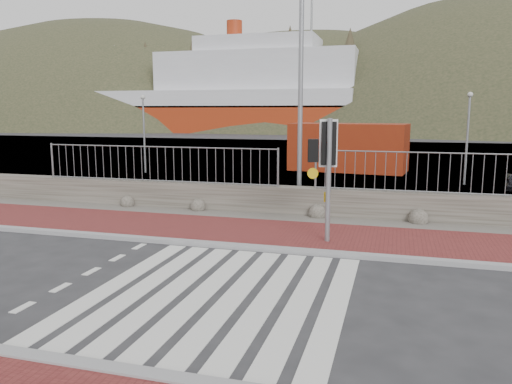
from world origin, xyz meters
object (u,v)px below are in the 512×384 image
(ferry, at_px, (219,98))
(streetlight, at_px, (306,57))
(shipping_container, at_px, (348,147))
(traffic_signal_far, at_px, (327,153))

(ferry, bearing_deg, streetlight, -67.54)
(streetlight, distance_m, shipping_container, 12.26)
(traffic_signal_far, height_order, shipping_container, traffic_signal_far)
(traffic_signal_far, relative_size, shipping_container, 0.50)
(traffic_signal_far, distance_m, streetlight, 5.12)
(shipping_container, bearing_deg, ferry, 125.13)
(traffic_signal_far, bearing_deg, ferry, -84.40)
(shipping_container, bearing_deg, streetlight, -84.08)
(traffic_signal_far, height_order, streetlight, streetlight)
(ferry, relative_size, streetlight, 5.63)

